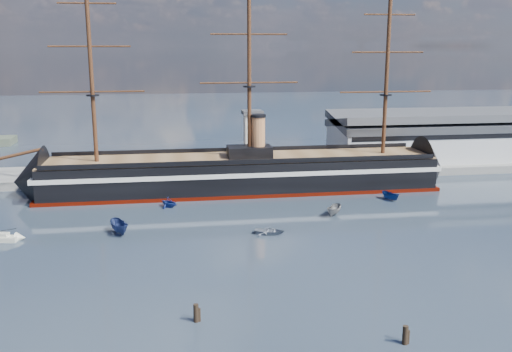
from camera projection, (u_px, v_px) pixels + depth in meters
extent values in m
plane|color=#1F2B38|center=(262.00, 214.00, 112.88)|extent=(600.00, 600.00, 0.00)
cube|color=slate|center=(277.00, 174.00, 149.05)|extent=(180.00, 18.00, 2.00)
cube|color=#B7BABC|center=(444.00, 140.00, 158.45)|extent=(62.00, 20.00, 10.00)
cube|color=#3F4247|center=(446.00, 120.00, 157.20)|extent=(63.00, 21.00, 2.00)
cube|color=silver|center=(252.00, 142.00, 143.12)|extent=(4.00, 4.00, 14.00)
cube|color=#3F4247|center=(252.00, 112.00, 141.45)|extent=(5.00, 5.00, 1.00)
cube|color=black|center=(241.00, 173.00, 131.03)|extent=(88.00, 16.02, 7.00)
cube|color=silver|center=(241.00, 168.00, 130.76)|extent=(90.00, 16.26, 1.00)
cube|color=#450900|center=(241.00, 189.00, 131.84)|extent=(90.00, 16.22, 0.90)
cone|color=black|center=(30.00, 182.00, 124.22)|extent=(14.00, 15.68, 15.68)
cone|color=black|center=(431.00, 168.00, 137.97)|extent=(11.00, 15.68, 15.68)
cube|color=brown|center=(241.00, 158.00, 130.23)|extent=(88.00, 14.74, 0.40)
cube|color=black|center=(249.00, 152.00, 130.21)|extent=(10.00, 6.00, 2.50)
cylinder|color=#C37F4C|center=(258.00, 136.00, 129.73)|extent=(3.20, 3.20, 9.00)
cylinder|color=#381E0F|center=(1.00, 159.00, 122.23)|extent=(17.75, 0.70, 4.43)
cylinder|color=#381E0F|center=(91.00, 74.00, 121.22)|extent=(0.90, 0.90, 38.00)
cylinder|color=#381E0F|center=(249.00, 63.00, 125.81)|extent=(0.90, 0.90, 42.00)
cylinder|color=#381E0F|center=(387.00, 76.00, 131.21)|extent=(0.90, 0.90, 36.00)
imported|color=navy|center=(120.00, 234.00, 101.15)|extent=(7.95, 5.18, 2.98)
imported|color=slate|center=(269.00, 234.00, 101.03)|extent=(2.18, 3.53, 1.54)
imported|color=slate|center=(334.00, 216.00, 112.05)|extent=(6.53, 5.52, 2.54)
imported|color=navy|center=(169.00, 207.00, 117.91)|extent=(6.75, 6.73, 2.44)
imported|color=navy|center=(390.00, 200.00, 123.33)|extent=(5.89, 4.05, 2.22)
cylinder|color=black|center=(196.00, 322.00, 68.90)|extent=(0.64, 0.64, 2.98)
cylinder|color=black|center=(405.00, 344.00, 63.73)|extent=(0.64, 0.64, 2.90)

